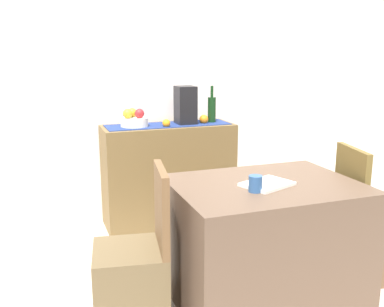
# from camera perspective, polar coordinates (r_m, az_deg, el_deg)

# --- Properties ---
(ground_plane) EXTENTS (6.40, 6.40, 0.02)m
(ground_plane) POSITION_cam_1_polar(r_m,az_deg,el_deg) (3.26, 1.15, -14.67)
(ground_plane) COLOR beige
(ground_plane) RESTS_ON ground
(room_wall_rear) EXTENTS (6.40, 0.06, 2.70)m
(room_wall_rear) POSITION_cam_1_polar(r_m,az_deg,el_deg) (4.02, -4.86, 10.73)
(room_wall_rear) COLOR silver
(room_wall_rear) RESTS_ON ground
(sideboard_console) EXTENTS (1.13, 0.42, 0.89)m
(sideboard_console) POSITION_cam_1_polar(r_m,az_deg,el_deg) (3.92, -3.01, -2.73)
(sideboard_console) COLOR brown
(sideboard_console) RESTS_ON ground
(table_runner) EXTENTS (1.07, 0.32, 0.01)m
(table_runner) POSITION_cam_1_polar(r_m,az_deg,el_deg) (3.83, -3.09, 3.72)
(table_runner) COLOR navy
(table_runner) RESTS_ON sideboard_console
(fruit_bowl) EXTENTS (0.23, 0.23, 0.07)m
(fruit_bowl) POSITION_cam_1_polar(r_m,az_deg,el_deg) (3.75, -7.42, 4.04)
(fruit_bowl) COLOR white
(fruit_bowl) RESTS_ON table_runner
(apple_rear) EXTENTS (0.08, 0.08, 0.08)m
(apple_rear) POSITION_cam_1_polar(r_m,az_deg,el_deg) (3.78, -7.69, 5.25)
(apple_rear) COLOR gold
(apple_rear) RESTS_ON fruit_bowl
(apple_center) EXTENTS (0.08, 0.08, 0.08)m
(apple_center) POSITION_cam_1_polar(r_m,az_deg,el_deg) (3.71, -6.78, 5.15)
(apple_center) COLOR red
(apple_center) RESTS_ON fruit_bowl
(apple_front) EXTENTS (0.08, 0.08, 0.08)m
(apple_front) POSITION_cam_1_polar(r_m,az_deg,el_deg) (3.70, -8.28, 5.10)
(apple_front) COLOR gold
(apple_front) RESTS_ON fruit_bowl
(wine_bottle) EXTENTS (0.07, 0.07, 0.33)m
(wine_bottle) POSITION_cam_1_polar(r_m,az_deg,el_deg) (3.94, 2.56, 5.75)
(wine_bottle) COLOR #133415
(wine_bottle) RESTS_ON sideboard_console
(coffee_maker) EXTENTS (0.16, 0.18, 0.33)m
(coffee_maker) POSITION_cam_1_polar(r_m,az_deg,el_deg) (3.85, -0.85, 6.22)
(coffee_maker) COLOR black
(coffee_maker) RESTS_ON sideboard_console
(orange_loose_end) EXTENTS (0.08, 0.08, 0.08)m
(orange_loose_end) POSITION_cam_1_polar(r_m,az_deg,el_deg) (3.89, 1.54, 4.43)
(orange_loose_end) COLOR orange
(orange_loose_end) RESTS_ON sideboard_console
(orange_loose_mid) EXTENTS (0.07, 0.07, 0.07)m
(orange_loose_mid) POSITION_cam_1_polar(r_m,az_deg,el_deg) (3.72, -3.30, 3.93)
(orange_loose_mid) COLOR orange
(orange_loose_mid) RESTS_ON sideboard_console
(dining_table) EXTENTS (1.10, 0.82, 0.74)m
(dining_table) POSITION_cam_1_polar(r_m,az_deg,el_deg) (2.80, 9.20, -11.06)
(dining_table) COLOR brown
(dining_table) RESTS_ON ground
(open_book) EXTENTS (0.34, 0.30, 0.02)m
(open_book) POSITION_cam_1_polar(r_m,az_deg,el_deg) (2.63, 9.65, -3.90)
(open_book) COLOR white
(open_book) RESTS_ON dining_table
(coffee_cup) EXTENTS (0.08, 0.08, 0.09)m
(coffee_cup) POSITION_cam_1_polar(r_m,az_deg,el_deg) (2.50, 8.16, -3.87)
(coffee_cup) COLOR #2D558E
(coffee_cup) RESTS_ON dining_table
(chair_near_window) EXTENTS (0.46, 0.46, 0.90)m
(chair_near_window) POSITION_cam_1_polar(r_m,az_deg,el_deg) (2.59, -7.53, -15.72)
(chair_near_window) COLOR brown
(chair_near_window) RESTS_ON ground
(chair_by_corner) EXTENTS (0.47, 0.47, 0.90)m
(chair_by_corner) POSITION_cam_1_polar(r_m,az_deg,el_deg) (3.29, 21.83, -10.09)
(chair_by_corner) COLOR brown
(chair_by_corner) RESTS_ON ground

